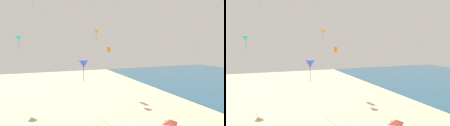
{
  "view_description": "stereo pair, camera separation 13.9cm",
  "coord_description": "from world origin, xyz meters",
  "views": [
    {
      "loc": [
        -1.08,
        -2.33,
        8.87
      ],
      "look_at": [
        5.5,
        15.09,
        6.96
      ],
      "focal_mm": 32.12,
      "sensor_mm": 36.0,
      "label": 1
    },
    {
      "loc": [
        -0.95,
        -2.37,
        8.87
      ],
      "look_at": [
        5.5,
        15.09,
        6.96
      ],
      "focal_mm": 32.12,
      "sensor_mm": 36.0,
      "label": 2
    }
  ],
  "objects": [
    {
      "name": "kite_cyan_delta",
      "position": [
        -3.88,
        35.71,
        9.57
      ],
      "size": [
        1.0,
        1.0,
        2.27
      ],
      "color": "#2DB7CC"
    },
    {
      "name": "kite_blue_delta",
      "position": [
        4.91,
        24.54,
        5.94
      ],
      "size": [
        1.33,
        1.33,
        3.01
      ],
      "color": "blue"
    },
    {
      "name": "kite_orange_delta",
      "position": [
        10.17,
        36.25,
        10.96
      ],
      "size": [
        0.93,
        0.93,
        2.11
      ],
      "color": "orange"
    },
    {
      "name": "kite_orange_box",
      "position": [
        11.69,
        33.35,
        7.58
      ],
      "size": [
        0.57,
        0.57,
        0.9
      ],
      "color": "orange"
    }
  ]
}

